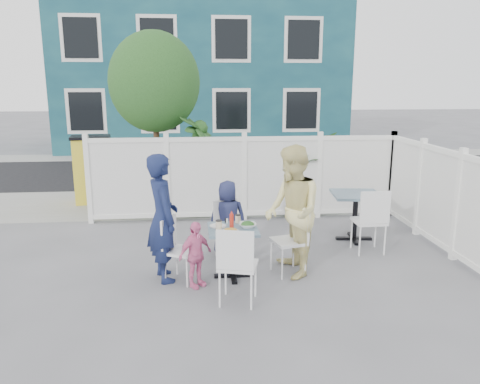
{
  "coord_description": "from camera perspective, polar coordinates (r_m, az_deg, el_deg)",
  "views": [
    {
      "loc": [
        -0.78,
        -6.29,
        2.57
      ],
      "look_at": [
        -0.2,
        0.04,
        1.09
      ],
      "focal_mm": 35.0,
      "sensor_mm": 36.0,
      "label": 1
    }
  ],
  "objects": [
    {
      "name": "chair_near",
      "position": [
        5.5,
        -0.4,
        -8.38
      ],
      "size": [
        0.53,
        0.52,
        0.96
      ],
      "rotation": [
        0.0,
        0.0,
        -0.26
      ],
      "color": "white",
      "rests_on": "ground"
    },
    {
      "name": "ketchup_bottle",
      "position": [
        6.24,
        -1.03,
        -3.53
      ],
      "size": [
        0.06,
        0.06,
        0.18
      ],
      "primitive_type": "cylinder",
      "color": "red",
      "rests_on": "main_table"
    },
    {
      "name": "street",
      "position": [
        14.04,
        -1.98,
        2.56
      ],
      "size": [
        24.0,
        5.0,
        0.01
      ],
      "primitive_type": "cube",
      "color": "black",
      "rests_on": "ground"
    },
    {
      "name": "far_sidewalk",
      "position": [
        17.1,
        -2.59,
        4.46
      ],
      "size": [
        24.0,
        1.6,
        0.01
      ],
      "primitive_type": "cube",
      "color": "gray",
      "rests_on": "ground"
    },
    {
      "name": "near_sidewalk",
      "position": [
        10.44,
        -0.8,
        -1.14
      ],
      "size": [
        24.0,
        2.6,
        0.01
      ],
      "primitive_type": "cube",
      "color": "gray",
      "rests_on": "ground"
    },
    {
      "name": "ground",
      "position": [
        6.84,
        1.71,
        -9.01
      ],
      "size": [
        80.0,
        80.0,
        0.0
      ],
      "primitive_type": "plane",
      "color": "slate"
    },
    {
      "name": "boy",
      "position": [
        7.13,
        -1.51,
        -3.16
      ],
      "size": [
        0.57,
        0.37,
        1.15
      ],
      "primitive_type": "imported",
      "rotation": [
        0.0,
        0.0,
        3.13
      ],
      "color": "#222850",
      "rests_on": "ground"
    },
    {
      "name": "fence_right",
      "position": [
        8.06,
        22.9,
        -0.77
      ],
      "size": [
        0.08,
        3.66,
        1.6
      ],
      "rotation": [
        0.0,
        0.0,
        1.57
      ],
      "color": "white",
      "rests_on": "ground"
    },
    {
      "name": "fence_back",
      "position": [
        8.91,
        0.52,
        1.53
      ],
      "size": [
        5.86,
        0.08,
        1.6
      ],
      "color": "white",
      "rests_on": "ground"
    },
    {
      "name": "plate_side",
      "position": [
        6.31,
        -2.72,
        -4.15
      ],
      "size": [
        0.22,
        0.22,
        0.02
      ],
      "primitive_type": "cylinder",
      "color": "white",
      "rests_on": "main_table"
    },
    {
      "name": "salad_bowl",
      "position": [
        6.25,
        0.93,
        -4.09
      ],
      "size": [
        0.23,
        0.23,
        0.06
      ],
      "primitive_type": "imported",
      "color": "white",
      "rests_on": "main_table"
    },
    {
      "name": "potted_shrub_a",
      "position": [
        9.52,
        -5.27,
        3.52
      ],
      "size": [
        1.23,
        1.23,
        1.99
      ],
      "primitive_type": "imported",
      "rotation": [
        0.0,
        0.0,
        1.46
      ],
      "color": "#1D421B",
      "rests_on": "ground"
    },
    {
      "name": "salt_shaker",
      "position": [
        6.44,
        -1.58,
        -3.54
      ],
      "size": [
        0.03,
        0.03,
        0.07
      ],
      "primitive_type": "cylinder",
      "color": "white",
      "rests_on": "main_table"
    },
    {
      "name": "toddler",
      "position": [
        6.06,
        -5.47,
        -7.6
      ],
      "size": [
        0.53,
        0.49,
        0.87
      ],
      "primitive_type": "imported",
      "rotation": [
        0.0,
        0.0,
        0.69
      ],
      "color": "pink",
      "rests_on": "ground"
    },
    {
      "name": "main_table",
      "position": [
        6.28,
        -0.87,
        -5.78
      ],
      "size": [
        0.66,
        0.66,
        0.7
      ],
      "rotation": [
        0.0,
        0.0,
        0.01
      ],
      "color": "#426370",
      "rests_on": "ground"
    },
    {
      "name": "coffee_cup_b",
      "position": [
        6.44,
        -0.26,
        -3.32
      ],
      "size": [
        0.07,
        0.07,
        0.11
      ],
      "primitive_type": "cylinder",
      "color": "beige",
      "rests_on": "main_table"
    },
    {
      "name": "spare_table",
      "position": [
        7.98,
        13.91,
        -1.43
      ],
      "size": [
        0.84,
        0.84,
        0.8
      ],
      "rotation": [
        0.0,
        0.0,
        -0.11
      ],
      "color": "#426370",
      "rests_on": "ground"
    },
    {
      "name": "building",
      "position": [
        20.29,
        -4.6,
        14.28
      ],
      "size": [
        11.0,
        6.0,
        6.0
      ],
      "color": "#134050",
      "rests_on": "ground"
    },
    {
      "name": "pepper_shaker",
      "position": [
        6.46,
        -1.75,
        -3.48
      ],
      "size": [
        0.03,
        0.03,
        0.07
      ],
      "primitive_type": "cylinder",
      "color": "black",
      "rests_on": "main_table"
    },
    {
      "name": "coffee_cup_a",
      "position": [
        6.14,
        -2.6,
        -4.1
      ],
      "size": [
        0.08,
        0.08,
        0.12
      ],
      "primitive_type": "cylinder",
      "color": "beige",
      "rests_on": "main_table"
    },
    {
      "name": "chair_spare",
      "position": [
        7.4,
        15.72,
        -2.93
      ],
      "size": [
        0.47,
        0.45,
        1.02
      ],
      "rotation": [
        0.0,
        0.0,
        0.02
      ],
      "color": "white",
      "rests_on": "ground"
    },
    {
      "name": "potted_shrub_b",
      "position": [
        9.68,
        7.36,
        2.45
      ],
      "size": [
        1.85,
        1.9,
        1.6
      ],
      "primitive_type": "imported",
      "rotation": [
        0.0,
        0.0,
        0.96
      ],
      "color": "#1D421B",
      "rests_on": "ground"
    },
    {
      "name": "man",
      "position": [
        6.23,
        -9.42,
        -3.12
      ],
      "size": [
        0.58,
        0.72,
        1.7
      ],
      "primitive_type": "imported",
      "rotation": [
        0.0,
        0.0,
        1.88
      ],
      "color": "#161F47",
      "rests_on": "ground"
    },
    {
      "name": "chair_right",
      "position": [
        6.48,
        6.6,
        -5.16
      ],
      "size": [
        0.51,
        0.52,
        0.94
      ],
      "rotation": [
        0.0,
        0.0,
        1.82
      ],
      "color": "white",
      "rests_on": "ground"
    },
    {
      "name": "chair_back",
      "position": [
        7.06,
        -1.45,
        -3.97
      ],
      "size": [
        0.5,
        0.49,
        0.86
      ],
      "rotation": [
        0.0,
        0.0,
        3.49
      ],
      "color": "white",
      "rests_on": "ground"
    },
    {
      "name": "tree",
      "position": [
        9.62,
        -10.41,
        13.01
      ],
      "size": [
        1.8,
        1.62,
        3.59
      ],
      "color": "#382316",
      "rests_on": "ground"
    },
    {
      "name": "woman",
      "position": [
        6.31,
        6.38,
        -2.39
      ],
      "size": [
        0.76,
        0.93,
        1.79
      ],
      "primitive_type": "imported",
      "rotation": [
        0.0,
        0.0,
        -1.47
      ],
      "color": "yellow",
      "rests_on": "ground"
    },
    {
      "name": "utility_cabinet",
      "position": [
        10.7,
        -17.51,
        2.45
      ],
      "size": [
        0.83,
        0.65,
        1.41
      ],
      "primitive_type": "cube",
      "rotation": [
        0.0,
        0.0,
        0.15
      ],
      "color": "yellow",
      "rests_on": "ground"
    },
    {
      "name": "chair_left",
      "position": [
        6.26,
        -7.8,
        -6.35
      ],
      "size": [
        0.51,
        0.51,
        0.86
      ],
      "rotation": [
        0.0,
        0.0,
        -2.0
      ],
      "color": "white",
      "rests_on": "ground"
    },
    {
      "name": "plate_main",
      "position": [
        6.08,
        -1.18,
        -4.81
      ],
      "size": [
        0.22,
        0.22,
        0.01
      ],
      "primitive_type": "cylinder",
      "color": "white",
      "rests_on": "main_table"
    }
  ]
}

